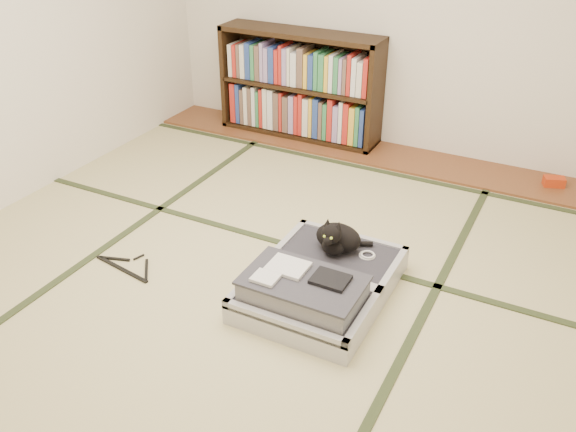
% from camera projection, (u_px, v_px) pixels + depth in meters
% --- Properties ---
extents(floor, '(4.50, 4.50, 0.00)m').
position_uv_depth(floor, '(253.00, 277.00, 3.62)').
color(floor, '#C6C184').
rests_on(floor, ground).
extents(wood_strip, '(4.00, 0.50, 0.02)m').
position_uv_depth(wood_strip, '(372.00, 152.00, 5.15)').
color(wood_strip, brown).
rests_on(wood_strip, ground).
extents(red_item, '(0.17, 0.13, 0.07)m').
position_uv_depth(red_item, '(554.00, 182.00, 4.58)').
color(red_item, '#B8310E').
rests_on(red_item, wood_strip).
extents(room_shell, '(4.50, 4.50, 4.50)m').
position_uv_depth(room_shell, '(245.00, 25.00, 2.88)').
color(room_shell, white).
rests_on(room_shell, ground).
extents(tatami_borders, '(4.00, 4.50, 0.01)m').
position_uv_depth(tatami_borders, '(291.00, 237.00, 4.00)').
color(tatami_borders, '#2D381E').
rests_on(tatami_borders, ground).
extents(bookcase, '(1.43, 0.33, 0.92)m').
position_uv_depth(bookcase, '(300.00, 87.00, 5.27)').
color(bookcase, black).
rests_on(bookcase, wood_strip).
extents(suitcase, '(0.71, 0.95, 0.28)m').
position_uv_depth(suitcase, '(318.00, 284.00, 3.39)').
color(suitcase, '#B0B0B5').
rests_on(suitcase, floor).
extents(cat, '(0.32, 0.32, 0.26)m').
position_uv_depth(cat, '(337.00, 238.00, 3.55)').
color(cat, black).
rests_on(cat, suitcase).
extents(cable_coil, '(0.10, 0.10, 0.02)m').
position_uv_depth(cable_coil, '(367.00, 255.00, 3.55)').
color(cable_coil, white).
rests_on(cable_coil, suitcase).
extents(hanger, '(0.45, 0.23, 0.01)m').
position_uv_depth(hanger, '(126.00, 266.00, 3.70)').
color(hanger, black).
rests_on(hanger, floor).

